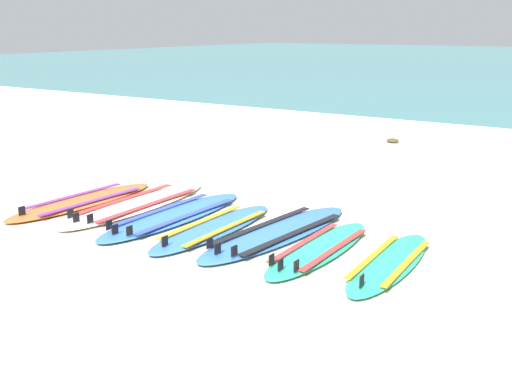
# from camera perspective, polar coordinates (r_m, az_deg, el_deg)

# --- Properties ---
(ground_plane) EXTENTS (80.00, 80.00, 0.00)m
(ground_plane) POSITION_cam_1_polar(r_m,az_deg,el_deg) (7.25, -4.94, -3.07)
(ground_plane) COLOR beige
(wave_foam_strip) EXTENTS (80.00, 1.38, 0.11)m
(wave_foam_strip) POSITION_cam_1_polar(r_m,az_deg,el_deg) (14.24, 15.02, 5.92)
(wave_foam_strip) COLOR white
(wave_foam_strip) RESTS_ON ground
(surfboard_0) EXTENTS (0.75, 2.34, 0.18)m
(surfboard_0) POSITION_cam_1_polar(r_m,az_deg,el_deg) (8.36, -16.22, -0.85)
(surfboard_0) COLOR orange
(surfboard_0) RESTS_ON ground
(surfboard_1) EXTENTS (0.70, 2.56, 0.18)m
(surfboard_1) POSITION_cam_1_polar(r_m,az_deg,el_deg) (8.03, -11.33, -1.18)
(surfboard_1) COLOR silver
(surfboard_1) RESTS_ON ground
(surfboard_2) EXTENTS (0.73, 2.47, 0.18)m
(surfboard_2) POSITION_cam_1_polar(r_m,az_deg,el_deg) (7.49, -7.86, -2.24)
(surfboard_2) COLOR #3875CC
(surfboard_2) RESTS_ON ground
(surfboard_3) EXTENTS (0.59, 2.14, 0.18)m
(surfboard_3) POSITION_cam_1_polar(r_m,az_deg,el_deg) (7.00, -4.07, -3.43)
(surfboard_3) COLOR #3875CC
(surfboard_3) RESTS_ON ground
(surfboard_4) EXTENTS (0.97, 2.58, 0.18)m
(surfboard_4) POSITION_cam_1_polar(r_m,az_deg,el_deg) (6.83, 2.05, -3.87)
(surfboard_4) COLOR #3875CC
(surfboard_4) RESTS_ON ground
(surfboard_5) EXTENTS (0.55, 2.03, 0.18)m
(surfboard_5) POSITION_cam_1_polar(r_m,az_deg,el_deg) (6.38, 6.06, -5.40)
(surfboard_5) COLOR #2DB793
(surfboard_5) RESTS_ON ground
(surfboard_6) EXTENTS (0.52, 1.93, 0.18)m
(surfboard_6) POSITION_cam_1_polar(r_m,az_deg,el_deg) (6.13, 12.63, -6.60)
(surfboard_6) COLOR #2DB793
(surfboard_6) RESTS_ON ground
(seaweed_clump_near_shoreline) EXTENTS (0.25, 0.20, 0.09)m
(seaweed_clump_near_shoreline) POSITION_cam_1_polar(r_m,az_deg,el_deg) (12.60, 12.91, 4.80)
(seaweed_clump_near_shoreline) COLOR #4C4228
(seaweed_clump_near_shoreline) RESTS_ON ground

